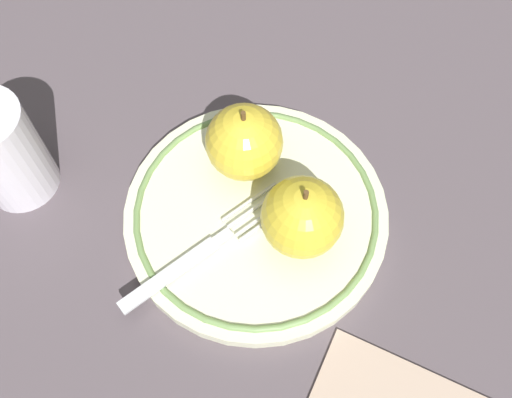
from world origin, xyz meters
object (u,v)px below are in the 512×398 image
object	(u,v)px
plate	(256,214)
fork	(202,251)
drinking_glass	(3,152)
apple_red_whole	(302,217)
apple_second_whole	(244,142)

from	to	relation	value
plate	fork	xyz separation A→B (m)	(-0.00, -0.06, 0.01)
plate	drinking_glass	world-z (taller)	drinking_glass
fork	apple_red_whole	bearing A→B (deg)	-27.37
plate	apple_red_whole	bearing A→B (deg)	12.60
plate	fork	size ratio (longest dim) A/B	1.36
plate	drinking_glass	size ratio (longest dim) A/B	2.30
plate	apple_second_whole	xyz separation A→B (m)	(-0.04, 0.03, 0.04)
plate	apple_second_whole	world-z (taller)	apple_second_whole
apple_second_whole	fork	distance (m)	0.10
plate	apple_red_whole	world-z (taller)	apple_red_whole
drinking_glass	plate	bearing A→B (deg)	35.22
plate	fork	bearing A→B (deg)	-93.47
plate	apple_red_whole	distance (m)	0.06
plate	fork	distance (m)	0.06
drinking_glass	apple_red_whole	bearing A→B (deg)	31.50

